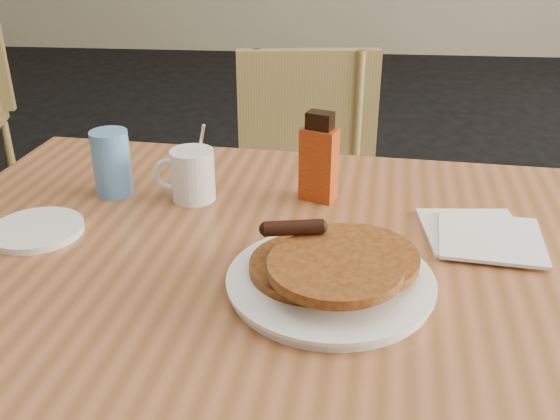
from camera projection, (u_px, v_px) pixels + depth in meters
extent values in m
cube|color=#A35F39|center=(293.00, 260.00, 1.01)|extent=(1.36, 0.97, 0.04)
cube|color=#998048|center=(293.00, 267.00, 1.02)|extent=(1.40, 1.01, 0.02)
cylinder|color=#998048|center=(546.00, 333.00, 1.44)|extent=(0.04, 0.04, 0.71)
cube|color=#998048|center=(302.00, 228.00, 1.75)|extent=(0.45, 0.45, 0.04)
cube|color=#998048|center=(307.00, 126.00, 1.81)|extent=(0.40, 0.09, 0.44)
cylinder|color=#998048|center=(239.00, 325.00, 1.72)|extent=(0.04, 0.04, 0.41)
cylinder|color=#998048|center=(355.00, 268.00, 1.98)|extent=(0.04, 0.04, 0.41)
cylinder|color=#998048|center=(12.00, 166.00, 2.75)|extent=(0.04, 0.04, 0.41)
cylinder|color=white|center=(330.00, 283.00, 0.90)|extent=(0.29, 0.29, 0.02)
cylinder|color=white|center=(331.00, 279.00, 0.89)|extent=(0.30, 0.30, 0.01)
cylinder|color=brown|center=(313.00, 267.00, 0.91)|extent=(0.19, 0.19, 0.01)
cylinder|color=brown|center=(353.00, 258.00, 0.90)|extent=(0.19, 0.19, 0.01)
cylinder|color=brown|center=(335.00, 267.00, 0.85)|extent=(0.19, 0.19, 0.01)
cylinder|color=black|center=(293.00, 228.00, 0.91)|extent=(0.09, 0.04, 0.02)
cylinder|color=white|center=(193.00, 175.00, 1.15)|extent=(0.08, 0.08, 0.10)
torus|color=white|center=(171.00, 174.00, 1.15)|extent=(0.07, 0.01, 0.07)
cylinder|color=black|center=(192.00, 155.00, 1.13)|extent=(0.07, 0.07, 0.01)
cylinder|color=white|center=(198.00, 158.00, 1.14)|extent=(0.04, 0.04, 0.14)
cube|color=maroon|center=(319.00, 165.00, 1.14)|extent=(0.07, 0.06, 0.14)
cube|color=black|center=(320.00, 121.00, 1.10)|extent=(0.05, 0.04, 0.03)
cube|color=white|center=(474.00, 232.00, 1.05)|extent=(0.18, 0.18, 0.01)
cube|color=white|center=(490.00, 238.00, 1.02)|extent=(0.18, 0.18, 0.01)
cylinder|color=#5890CF|center=(112.00, 163.00, 1.17)|extent=(0.09, 0.09, 0.12)
cylinder|color=white|center=(37.00, 230.00, 1.05)|extent=(0.18, 0.18, 0.01)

